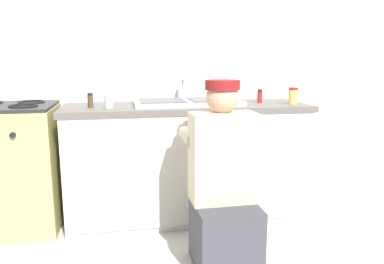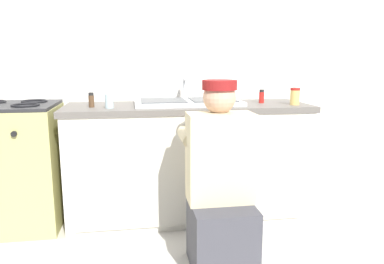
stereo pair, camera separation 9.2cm
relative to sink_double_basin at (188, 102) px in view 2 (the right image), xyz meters
name	(u,v)px [view 2 (the right image)]	position (x,y,z in m)	size (l,w,h in m)	color
ground_plane	(194,230)	(0.00, -0.30, -0.90)	(12.00, 12.00, 0.00)	beige
back_wall	(182,56)	(0.00, 0.35, 0.35)	(6.00, 0.10, 2.50)	silver
counter_cabinet	(188,163)	(0.00, -0.01, -0.48)	(1.80, 0.62, 0.84)	silver
countertop	(188,107)	(0.00, 0.00, -0.04)	(1.84, 0.62, 0.04)	#5B5651
sink_double_basin	(188,102)	(0.00, 0.00, 0.00)	(0.80, 0.44, 0.19)	silver
stove_range	(14,166)	(-1.29, 0.00, -0.45)	(0.65, 0.62, 0.92)	tan
plumber_person	(220,192)	(0.08, -0.78, -0.44)	(0.42, 0.61, 1.10)	#3F3F47
water_glass	(109,101)	(-0.58, -0.14, 0.03)	(0.06, 0.06, 0.10)	#ADC6CC
condiment_jar	(295,96)	(0.79, -0.16, 0.05)	(0.07, 0.07, 0.13)	#DBB760
spice_bottle_pepper	(91,100)	(-0.71, -0.07, 0.03)	(0.04, 0.04, 0.10)	#513823
spice_bottle_red	(262,96)	(0.59, 0.00, 0.03)	(0.04, 0.04, 0.10)	red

